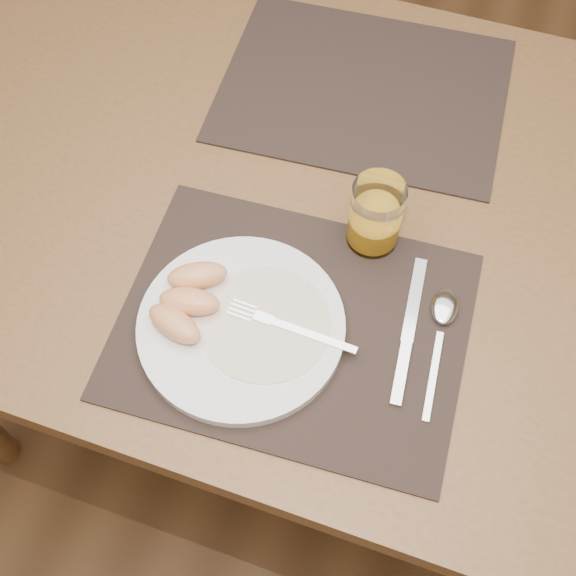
# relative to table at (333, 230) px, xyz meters

# --- Properties ---
(ground) EXTENTS (5.00, 5.00, 0.00)m
(ground) POSITION_rel_table_xyz_m (0.00, 0.00, -0.67)
(ground) COLOR brown
(ground) RESTS_ON ground
(table) EXTENTS (1.40, 0.90, 0.75)m
(table) POSITION_rel_table_xyz_m (0.00, 0.00, 0.00)
(table) COLOR brown
(table) RESTS_ON ground
(placemat_near) EXTENTS (0.47, 0.37, 0.00)m
(placemat_near) POSITION_rel_table_xyz_m (0.01, -0.22, 0.09)
(placemat_near) COLOR black
(placemat_near) RESTS_ON table
(placemat_far) EXTENTS (0.47, 0.38, 0.00)m
(placemat_far) POSITION_rel_table_xyz_m (-0.02, 0.22, 0.09)
(placemat_far) COLOR black
(placemat_far) RESTS_ON table
(plate) EXTENTS (0.27, 0.27, 0.02)m
(plate) POSITION_rel_table_xyz_m (-0.05, -0.25, 0.10)
(plate) COLOR white
(plate) RESTS_ON placemat_near
(plate_dressing) EXTENTS (0.17, 0.17, 0.00)m
(plate_dressing) POSITION_rel_table_xyz_m (-0.02, -0.24, 0.10)
(plate_dressing) COLOR white
(plate_dressing) RESTS_ON plate
(fork) EXTENTS (0.18, 0.03, 0.00)m
(fork) POSITION_rel_table_xyz_m (-0.00, -0.23, 0.11)
(fork) COLOR silver
(fork) RESTS_ON plate
(knife) EXTENTS (0.04, 0.22, 0.01)m
(knife) POSITION_rel_table_xyz_m (0.16, -0.20, 0.09)
(knife) COLOR silver
(knife) RESTS_ON placemat_near
(spoon) EXTENTS (0.04, 0.19, 0.01)m
(spoon) POSITION_rel_table_xyz_m (0.19, -0.15, 0.09)
(spoon) COLOR silver
(spoon) RESTS_ON placemat_near
(juice_glass) EXTENTS (0.07, 0.07, 0.11)m
(juice_glass) POSITION_rel_table_xyz_m (0.07, -0.06, 0.14)
(juice_glass) COLOR white
(juice_glass) RESTS_ON placemat_near
(grapefruit_wedges) EXTENTS (0.09, 0.14, 0.03)m
(grapefruit_wedges) POSITION_rel_table_xyz_m (-0.13, -0.25, 0.12)
(grapefruit_wedges) COLOR #E4975D
(grapefruit_wedges) RESTS_ON plate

